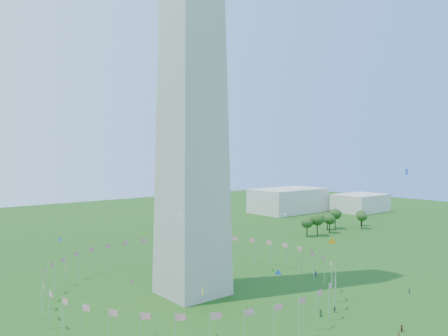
# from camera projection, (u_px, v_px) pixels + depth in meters

# --- Properties ---
(flag_ring) EXTENTS (80.24, 80.24, 9.00)m
(flag_ring) POSITION_uv_depth(u_px,v_px,m) (192.00, 278.00, 125.32)
(flag_ring) COLOR silver
(flag_ring) RESTS_ON ground
(gov_building_east_a) EXTENTS (50.00, 30.00, 16.00)m
(gov_building_east_a) POSITION_uv_depth(u_px,v_px,m) (288.00, 200.00, 297.42)
(gov_building_east_a) COLOR beige
(gov_building_east_a) RESTS_ON ground
(gov_building_east_b) EXTENTS (35.00, 25.00, 12.00)m
(gov_building_east_b) POSITION_uv_depth(u_px,v_px,m) (360.00, 203.00, 299.55)
(gov_building_east_b) COLOR beige
(gov_building_east_b) RESTS_ON ground
(kites_aloft) EXTENTS (79.19, 72.72, 31.61)m
(kites_aloft) POSITION_uv_depth(u_px,v_px,m) (267.00, 246.00, 110.35)
(kites_aloft) COLOR blue
(kites_aloft) RESTS_ON ground
(tree_line_east) EXTENTS (52.71, 15.16, 10.66)m
(tree_line_east) POSITION_uv_depth(u_px,v_px,m) (333.00, 222.00, 223.82)
(tree_line_east) COLOR #29541C
(tree_line_east) RESTS_ON ground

